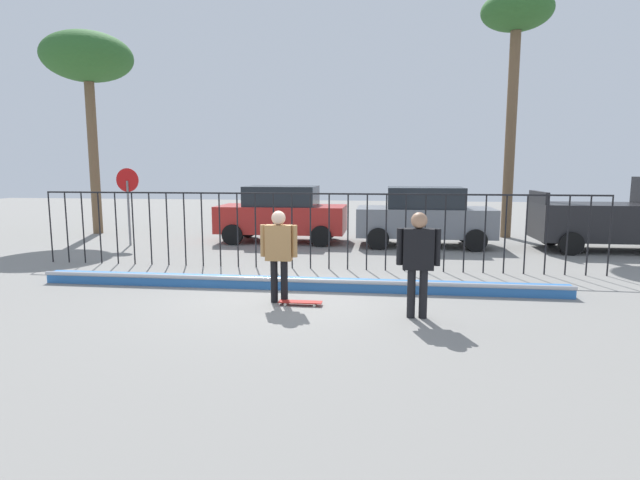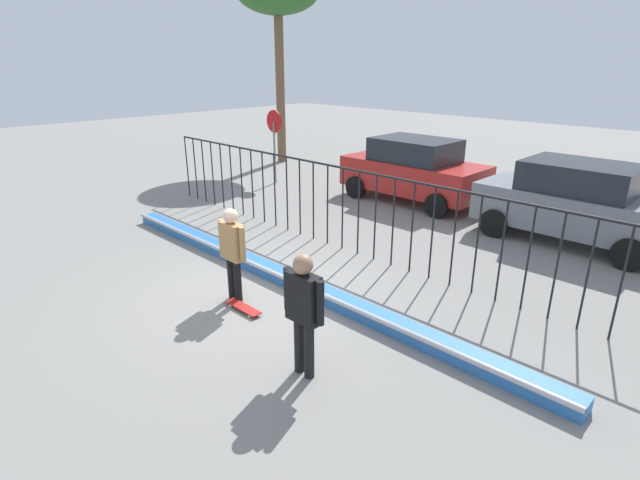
{
  "view_description": "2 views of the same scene",
  "coord_description": "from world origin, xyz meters",
  "px_view_note": "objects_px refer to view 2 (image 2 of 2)",
  "views": [
    {
      "loc": [
        1.83,
        -9.45,
        2.49
      ],
      "look_at": [
        0.34,
        2.09,
        0.84
      ],
      "focal_mm": 28.33,
      "sensor_mm": 36.0,
      "label": 1
    },
    {
      "loc": [
        6.57,
        -5.02,
        4.1
      ],
      "look_at": [
        0.33,
        1.33,
        0.81
      ],
      "focal_mm": 27.51,
      "sensor_mm": 36.0,
      "label": 2
    }
  ],
  "objects_px": {
    "skateboarder": "(232,247)",
    "camera_operator": "(304,305)",
    "skateboard": "(243,307)",
    "parked_car_gray": "(576,202)",
    "stop_sign": "(274,137)",
    "parked_car_red": "(414,170)"
  },
  "relations": [
    {
      "from": "skateboarder",
      "to": "skateboard",
      "type": "bearing_deg",
      "value": -38.77
    },
    {
      "from": "skateboarder",
      "to": "stop_sign",
      "type": "distance_m",
      "value": 9.0
    },
    {
      "from": "stop_sign",
      "to": "camera_operator",
      "type": "bearing_deg",
      "value": -38.61
    },
    {
      "from": "skateboard",
      "to": "parked_car_red",
      "type": "distance_m",
      "value": 8.24
    },
    {
      "from": "parked_car_red",
      "to": "parked_car_gray",
      "type": "relative_size",
      "value": 1.0
    },
    {
      "from": "stop_sign",
      "to": "parked_car_red",
      "type": "bearing_deg",
      "value": 16.5
    },
    {
      "from": "parked_car_gray",
      "to": "stop_sign",
      "type": "distance_m",
      "value": 9.61
    },
    {
      "from": "parked_car_red",
      "to": "stop_sign",
      "type": "xyz_separation_m",
      "value": [
        -4.77,
        -1.41,
        0.64
      ]
    },
    {
      "from": "skateboard",
      "to": "camera_operator",
      "type": "height_order",
      "value": "camera_operator"
    },
    {
      "from": "camera_operator",
      "to": "parked_car_red",
      "type": "distance_m",
      "value": 9.38
    },
    {
      "from": "skateboard",
      "to": "camera_operator",
      "type": "bearing_deg",
      "value": -24.22
    },
    {
      "from": "skateboard",
      "to": "parked_car_gray",
      "type": "relative_size",
      "value": 0.19
    },
    {
      "from": "skateboarder",
      "to": "skateboard",
      "type": "relative_size",
      "value": 2.15
    },
    {
      "from": "skateboarder",
      "to": "stop_sign",
      "type": "xyz_separation_m",
      "value": [
        -6.32,
        6.38,
        0.58
      ]
    },
    {
      "from": "skateboarder",
      "to": "parked_car_gray",
      "type": "relative_size",
      "value": 0.4
    },
    {
      "from": "parked_car_gray",
      "to": "stop_sign",
      "type": "xyz_separation_m",
      "value": [
        -9.53,
        -1.06,
        0.64
      ]
    },
    {
      "from": "skateboarder",
      "to": "camera_operator",
      "type": "relative_size",
      "value": 0.97
    },
    {
      "from": "parked_car_gray",
      "to": "stop_sign",
      "type": "relative_size",
      "value": 1.72
    },
    {
      "from": "skateboard",
      "to": "camera_operator",
      "type": "distance_m",
      "value": 2.36
    },
    {
      "from": "parked_car_red",
      "to": "parked_car_gray",
      "type": "height_order",
      "value": "same"
    },
    {
      "from": "camera_operator",
      "to": "parked_car_red",
      "type": "xyz_separation_m",
      "value": [
        -4.05,
        8.46,
        -0.1
      ]
    },
    {
      "from": "skateboarder",
      "to": "parked_car_gray",
      "type": "xyz_separation_m",
      "value": [
        3.2,
        7.44,
        -0.06
      ]
    }
  ]
}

